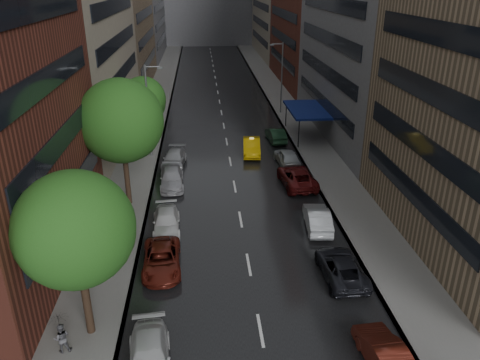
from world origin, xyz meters
name	(u,v)px	position (x,y,z in m)	size (l,w,h in m)	color
road	(220,105)	(0.00, 50.00, 0.01)	(14.00, 140.00, 0.01)	black
sidewalk_left	(156,106)	(-9.00, 50.00, 0.07)	(4.00, 140.00, 0.15)	gray
sidewalk_right	(283,103)	(9.00, 50.00, 0.07)	(4.00, 140.00, 0.15)	gray
tree_near	(75,230)	(-8.60, 4.50, 6.05)	(5.55, 5.55, 8.85)	#382619
tree_mid	(121,121)	(-8.60, 19.24, 6.89)	(6.31, 6.31, 10.06)	#382619
tree_far	(143,99)	(-8.60, 33.35, 5.08)	(4.66, 4.66, 7.43)	#382619
taxi	(252,147)	(2.32, 29.93, 0.80)	(1.69, 4.86, 1.60)	yellow
parked_cars_left	(167,218)	(-5.40, 15.42, 0.69)	(2.53, 30.44, 1.42)	silver
parked_cars_right	(306,196)	(5.40, 18.03, 0.76)	(3.01, 37.32, 1.58)	#541A10
ped_black_umbrella	(60,330)	(-9.64, 3.22, 1.40)	(0.96, 0.98, 2.09)	#535358
street_lamp_left	(149,109)	(-7.72, 30.00, 4.89)	(1.74, 0.22, 9.00)	gray
street_lamp_right	(281,76)	(7.72, 45.00, 4.89)	(1.74, 0.22, 9.00)	gray
awning	(307,110)	(8.98, 35.00, 3.13)	(4.00, 8.00, 3.12)	navy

